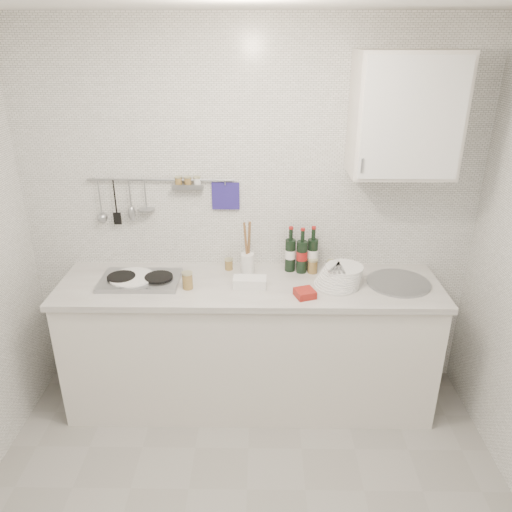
{
  "coord_description": "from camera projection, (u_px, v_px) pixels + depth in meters",
  "views": [
    {
      "loc": [
        0.08,
        -1.74,
        2.37
      ],
      "look_at": [
        0.04,
        0.9,
        1.2
      ],
      "focal_mm": 35.0,
      "sensor_mm": 36.0,
      "label": 1
    }
  ],
  "objects": [
    {
      "name": "utensil_crock",
      "position": [
        248.0,
        260.0,
        3.3
      ],
      "size": [
        0.09,
        0.09,
        0.37
      ],
      "rotation": [
        0.0,
        0.0,
        0.26
      ],
      "color": "white",
      "rests_on": "counter"
    },
    {
      "name": "wine_bottles",
      "position": [
        302.0,
        249.0,
        3.29
      ],
      "size": [
        0.22,
        0.1,
        0.31
      ],
      "rotation": [
        0.0,
        0.0,
        0.04
      ],
      "color": "black",
      "rests_on": "counter"
    },
    {
      "name": "back_wall",
      "position": [
        250.0,
        218.0,
        3.33
      ],
      "size": [
        3.0,
        0.02,
        2.5
      ],
      "primitive_type": "cube",
      "color": "silver",
      "rests_on": "floor"
    },
    {
      "name": "butter_dish",
      "position": [
        250.0,
        282.0,
        3.13
      ],
      "size": [
        0.21,
        0.11,
        0.06
      ],
      "primitive_type": "cube",
      "rotation": [
        0.0,
        0.0,
        -0.02
      ],
      "color": "white",
      "rests_on": "counter"
    },
    {
      "name": "wall_cabinet",
      "position": [
        405.0,
        115.0,
        2.87
      ],
      "size": [
        0.6,
        0.38,
        0.7
      ],
      "color": "silver",
      "rests_on": "back_wall"
    },
    {
      "name": "strawberry_punnet",
      "position": [
        305.0,
        293.0,
        3.01
      ],
      "size": [
        0.14,
        0.14,
        0.05
      ],
      "primitive_type": "cube",
      "rotation": [
        0.0,
        0.0,
        0.35
      ],
      "color": "#AB2E13",
      "rests_on": "counter"
    },
    {
      "name": "counter",
      "position": [
        251.0,
        347.0,
        3.39
      ],
      "size": [
        2.44,
        0.64,
        0.96
      ],
      "color": "silver",
      "rests_on": "floor"
    },
    {
      "name": "plate_stack_sink",
      "position": [
        340.0,
        276.0,
        3.15
      ],
      "size": [
        0.31,
        0.29,
        0.13
      ],
      "rotation": [
        0.0,
        0.0,
        -0.22
      ],
      "color": "white",
      "rests_on": "counter"
    },
    {
      "name": "jar_b",
      "position": [
        313.0,
        266.0,
        3.31
      ],
      "size": [
        0.07,
        0.07,
        0.1
      ],
      "rotation": [
        0.0,
        0.0,
        0.17
      ],
      "color": "olive",
      "rests_on": "counter"
    },
    {
      "name": "wall_rail",
      "position": [
        158.0,
        194.0,
        3.23
      ],
      "size": [
        0.98,
        0.09,
        0.34
      ],
      "color": "#93969B",
      "rests_on": "back_wall"
    },
    {
      "name": "jar_a",
      "position": [
        229.0,
        264.0,
        3.36
      ],
      "size": [
        0.06,
        0.06,
        0.08
      ],
      "rotation": [
        0.0,
        0.0,
        0.06
      ],
      "color": "olive",
      "rests_on": "counter"
    },
    {
      "name": "jar_c",
      "position": [
        331.0,
        267.0,
        3.3
      ],
      "size": [
        0.07,
        0.07,
        0.09
      ],
      "rotation": [
        0.0,
        0.0,
        -0.03
      ],
      "color": "olive",
      "rests_on": "counter"
    },
    {
      "name": "plate_stack_hob",
      "position": [
        131.0,
        280.0,
        3.19
      ],
      "size": [
        0.3,
        0.3,
        0.04
      ],
      "rotation": [
        0.0,
        0.0,
        -0.34
      ],
      "color": "#4C62AD",
      "rests_on": "counter"
    },
    {
      "name": "jar_d",
      "position": [
        187.0,
        280.0,
        3.1
      ],
      "size": [
        0.07,
        0.07,
        0.11
      ],
      "rotation": [
        0.0,
        0.0,
        0.35
      ],
      "color": "olive",
      "rests_on": "counter"
    }
  ]
}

